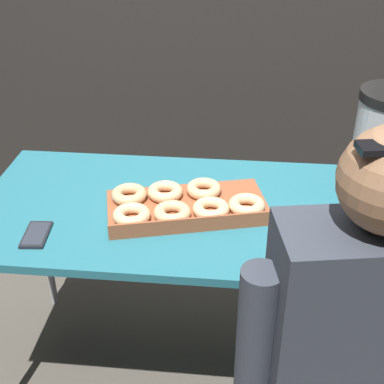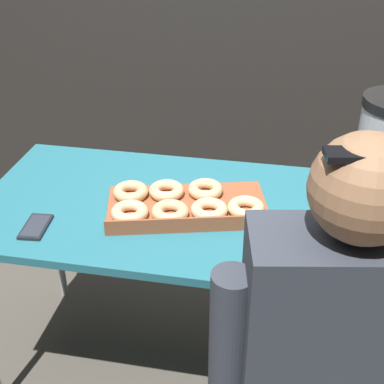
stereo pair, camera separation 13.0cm
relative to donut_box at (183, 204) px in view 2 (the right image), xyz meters
The scene contains 4 objects.
ground_plane 0.78m from the donut_box, 33.23° to the left, with size 12.00×12.00×0.00m, color #4C473F.
folding_table 0.08m from the donut_box, 33.23° to the left, with size 1.44×0.71×0.75m.
donut_box is the anchor object (origin of this frame).
cell_phone 0.47m from the donut_box, 156.64° to the right, with size 0.08×0.14×0.01m.
Camera 2 is at (0.27, -1.46, 1.70)m, focal length 50.00 mm.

